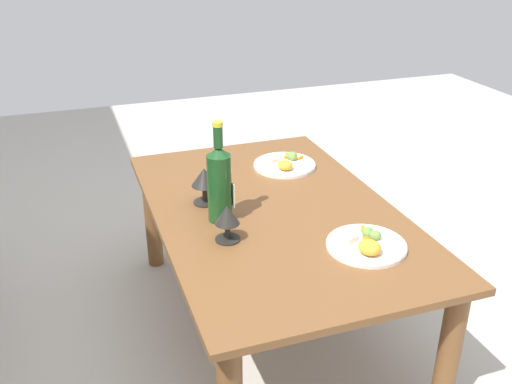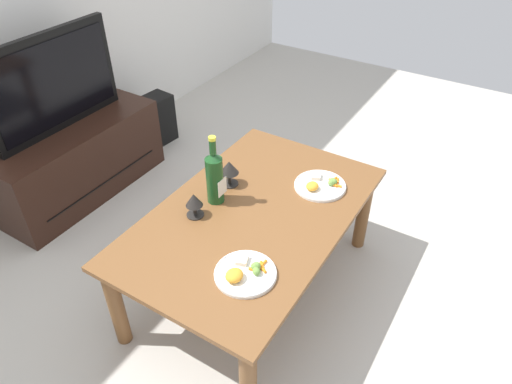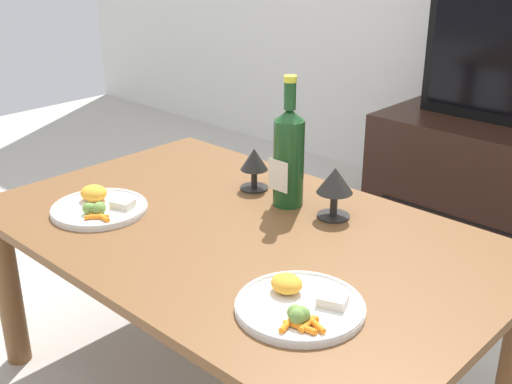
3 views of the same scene
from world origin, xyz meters
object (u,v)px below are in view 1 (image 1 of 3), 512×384
at_px(dinner_plate_left, 367,244).
at_px(dinner_plate_right, 285,164).
at_px(goblet_left, 227,218).
at_px(goblet_right, 204,179).
at_px(wine_bottle, 219,181).
at_px(dining_table, 273,228).

distance_m(dinner_plate_left, dinner_plate_right, 0.69).
distance_m(goblet_left, goblet_right, 0.28).
relative_size(goblet_left, goblet_right, 0.89).
distance_m(goblet_right, dinner_plate_left, 0.62).
bearing_deg(wine_bottle, dinner_plate_left, -131.23).
distance_m(dining_table, dinner_plate_right, 0.40).
distance_m(dining_table, goblet_left, 0.31).
bearing_deg(goblet_left, dinner_plate_right, -38.53).
bearing_deg(goblet_left, wine_bottle, -6.73).
bearing_deg(dining_table, dinner_plate_left, -152.69).
height_order(goblet_right, dinner_plate_right, goblet_right).
relative_size(dining_table, goblet_right, 9.70).
bearing_deg(wine_bottle, goblet_left, 173.27).
xyz_separation_m(dinner_plate_left, dinner_plate_right, (0.69, -0.00, -0.00)).
xyz_separation_m(wine_bottle, goblet_right, (0.14, 0.02, -0.05)).
xyz_separation_m(dining_table, wine_bottle, (-0.01, 0.20, 0.22)).
bearing_deg(goblet_left, dining_table, -54.44).
bearing_deg(wine_bottle, dining_table, -86.08).
distance_m(wine_bottle, dinner_plate_right, 0.54).
bearing_deg(dining_table, wine_bottle, 93.92).
distance_m(dining_table, goblet_right, 0.31).
relative_size(dining_table, wine_bottle, 3.76).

